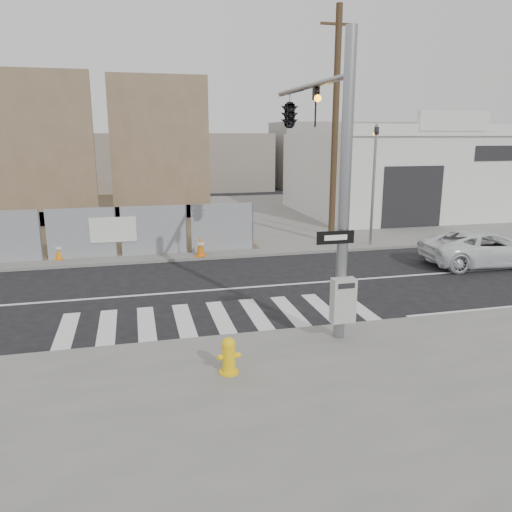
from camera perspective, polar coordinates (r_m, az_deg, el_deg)
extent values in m
plane|color=black|center=(16.17, -5.59, -3.94)|extent=(100.00, 100.00, 0.00)
cube|color=slate|center=(29.74, -9.56, 4.18)|extent=(50.00, 20.00, 0.12)
cylinder|color=gray|center=(11.52, 10.10, 7.20)|extent=(0.26, 0.26, 7.00)
cylinder|color=gray|center=(13.92, 6.02, 18.73)|extent=(0.14, 5.20, 0.14)
cube|color=#B2B2AF|center=(11.78, 9.93, -5.01)|extent=(0.55, 0.30, 1.05)
cube|color=black|center=(11.43, 9.07, 2.11)|extent=(0.90, 0.03, 0.30)
cube|color=silver|center=(11.41, 9.11, 2.09)|extent=(0.55, 0.01, 0.12)
imported|color=black|center=(13.32, 6.86, 16.56)|extent=(0.16, 0.20, 1.00)
imported|color=black|center=(15.40, 3.87, 16.23)|extent=(0.53, 2.48, 1.00)
cylinder|color=gray|center=(22.41, 13.26, 7.80)|extent=(0.12, 0.12, 5.20)
imported|color=black|center=(22.31, 13.62, 14.20)|extent=(0.16, 0.20, 1.00)
cube|color=brown|center=(28.69, -24.06, 11.02)|extent=(6.00, 0.50, 8.00)
cube|color=brown|center=(29.40, -23.25, 4.05)|extent=(6.00, 1.30, 0.80)
cube|color=brown|center=(29.32, -10.87, 11.97)|extent=(5.50, 0.50, 8.00)
cube|color=brown|center=(30.03, -10.61, 5.11)|extent=(5.50, 1.30, 0.80)
cube|color=silver|center=(32.64, 16.04, 9.02)|extent=(12.00, 10.00, 4.80)
cube|color=silver|center=(28.32, 21.51, 13.26)|extent=(12.00, 0.30, 0.60)
cube|color=silver|center=(28.29, 21.65, 14.16)|extent=(4.00, 0.30, 1.00)
cube|color=black|center=(27.40, 17.46, 6.44)|extent=(3.40, 0.06, 3.20)
cylinder|color=#483621|center=(22.50, 9.03, 14.14)|extent=(0.28, 0.28, 10.00)
cube|color=#483621|center=(22.93, 9.45, 24.69)|extent=(1.60, 0.10, 0.10)
cylinder|color=yellow|center=(10.54, -3.11, -13.07)|extent=(0.53, 0.53, 0.04)
cylinder|color=yellow|center=(10.41, -3.13, -11.67)|extent=(0.35, 0.35, 0.61)
sphere|color=yellow|center=(10.27, -3.15, -10.03)|extent=(0.29, 0.29, 0.29)
cylinder|color=yellow|center=(10.36, -4.04, -11.45)|extent=(0.17, 0.16, 0.11)
cylinder|color=yellow|center=(10.41, -2.24, -11.28)|extent=(0.17, 0.16, 0.11)
imported|color=white|center=(20.97, 24.77, 0.84)|extent=(4.99, 2.58, 1.35)
cube|color=orange|center=(21.07, -21.56, -0.30)|extent=(0.46, 0.46, 0.03)
cone|color=orange|center=(21.00, -21.64, 0.61)|extent=(0.41, 0.41, 0.71)
cylinder|color=silver|center=(20.98, -21.66, 0.88)|extent=(0.27, 0.27, 0.08)
cube|color=orange|center=(20.21, -6.35, 0.03)|extent=(0.54, 0.54, 0.03)
cone|color=orange|center=(20.13, -6.38, 1.09)|extent=(0.48, 0.48, 0.80)
cylinder|color=silver|center=(20.10, -6.38, 1.41)|extent=(0.31, 0.31, 0.09)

